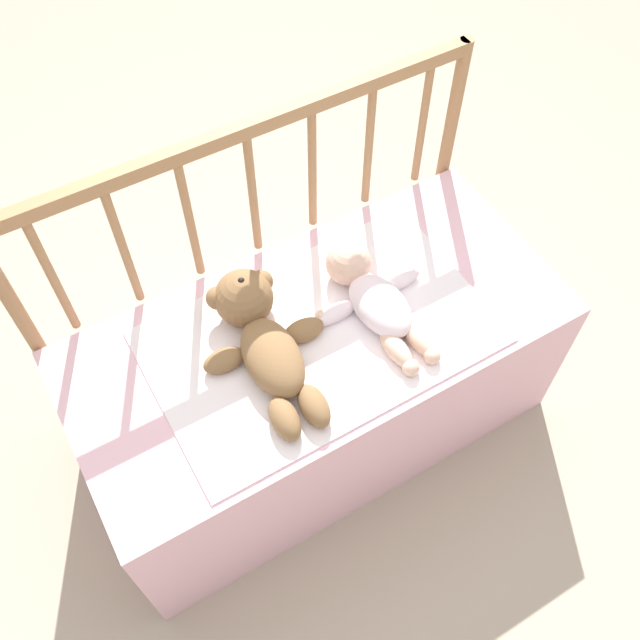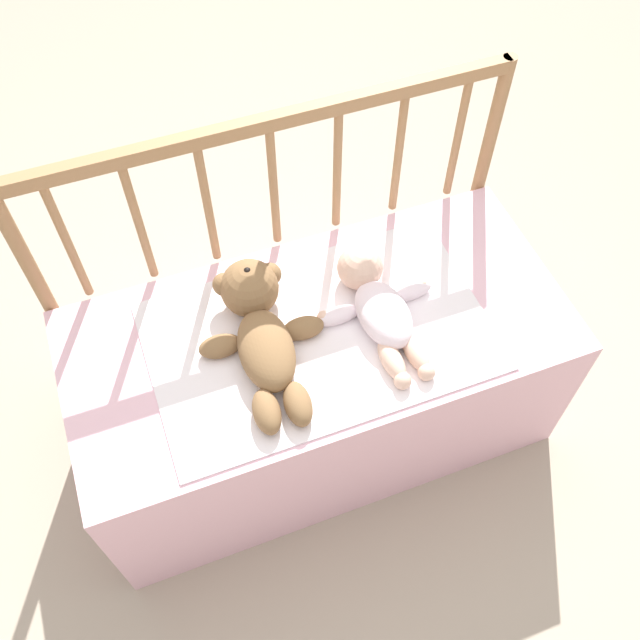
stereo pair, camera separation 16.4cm
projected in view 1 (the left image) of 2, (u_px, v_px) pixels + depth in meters
ground_plane at (318, 422)px, 2.17m from camera, size 12.00×12.00×0.00m
crib_mattress at (318, 381)px, 1.96m from camera, size 1.26×0.59×0.50m
crib_rail at (254, 210)px, 1.80m from camera, size 1.26×0.04×0.92m
blanket at (320, 336)px, 1.74m from camera, size 0.83×0.51×0.01m
teddy_bear at (261, 334)px, 1.68m from camera, size 0.31×0.45×0.15m
baby at (373, 296)px, 1.76m from camera, size 0.32×0.40×0.12m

